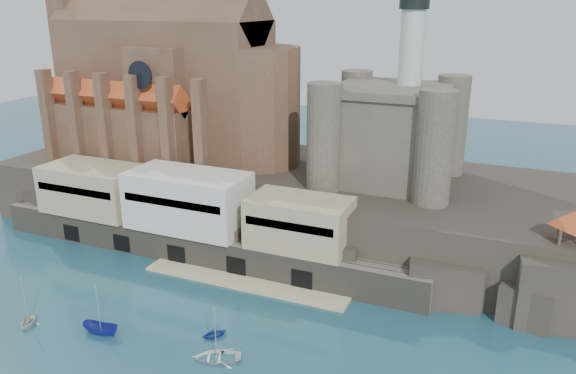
# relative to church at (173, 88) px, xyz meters

# --- Properties ---
(ground) EXTENTS (300.00, 300.00, 0.00)m
(ground) POSITION_rel_church_xyz_m (24.13, -41.85, -22.13)
(ground) COLOR #194353
(ground) RESTS_ON ground
(promontory) EXTENTS (100.00, 36.00, 10.00)m
(promontory) POSITION_rel_church_xyz_m (23.94, -2.48, -17.20)
(promontory) COLOR black
(promontory) RESTS_ON ground
(quay) EXTENTS (70.00, 12.00, 13.05)m
(quay) POSITION_rel_church_xyz_m (13.94, -18.78, -16.06)
(quay) COLOR #60594C
(quay) RESTS_ON ground
(church) EXTENTS (47.00, 25.93, 30.51)m
(church) POSITION_rel_church_xyz_m (0.00, 0.00, 0.00)
(church) COLOR #4D3424
(church) RESTS_ON promontory
(castle_keep) EXTENTS (21.20, 21.20, 29.30)m
(castle_keep) POSITION_rel_church_xyz_m (40.21, -0.78, -3.81)
(castle_keep) COLOR #484439
(castle_keep) RESTS_ON promontory
(rock_outcrop) EXTENTS (14.50, 10.50, 8.70)m
(rock_outcrop) POSITION_rel_church_xyz_m (66.13, -16.01, -18.11)
(rock_outcrop) COLOR black
(rock_outcrop) RESTS_ON ground
(boat_2) EXTENTS (1.93, 1.89, 4.71)m
(boat_2) POSITION_rel_church_xyz_m (16.31, -41.36, -22.13)
(boat_2) COLOR navy
(boat_2) RESTS_ON ground
(boat_4) EXTENTS (3.30, 2.64, 3.32)m
(boat_4) POSITION_rel_church_xyz_m (7.02, -43.33, -22.13)
(boat_4) COLOR beige
(boat_4) RESTS_ON ground
(boat_6) EXTENTS (2.58, 3.93, 5.34)m
(boat_6) POSITION_rel_church_xyz_m (31.28, -40.28, -22.13)
(boat_6) COLOR white
(boat_6) RESTS_ON ground
(boat_7) EXTENTS (2.98, 2.83, 2.97)m
(boat_7) POSITION_rel_church_xyz_m (28.89, -36.69, -22.13)
(boat_7) COLOR navy
(boat_7) RESTS_ON ground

